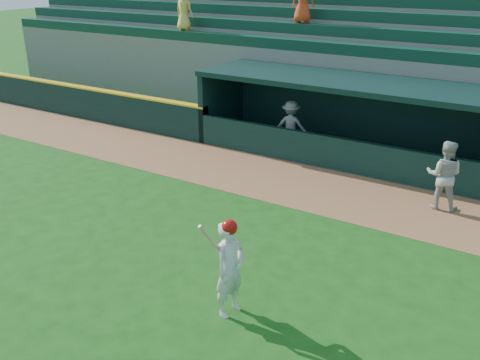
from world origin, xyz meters
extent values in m
plane|color=#174C13|center=(0.00, 0.00, 0.00)|extent=(120.00, 120.00, 0.00)
cube|color=#8E5C38|center=(0.00, 4.90, 0.01)|extent=(40.00, 3.00, 0.01)
cube|color=black|center=(-12.25, 6.55, 0.60)|extent=(15.50, 0.30, 1.20)
cube|color=yellow|center=(-12.25, 6.55, 1.23)|extent=(15.50, 0.32, 0.06)
imported|color=#A9AAA4|center=(3.48, 5.42, 0.88)|extent=(0.94, 0.77, 1.75)
imported|color=#AAA9A4|center=(-1.78, 7.48, 0.81)|extent=(1.18, 0.90, 1.62)
cube|color=slate|center=(0.00, 7.70, 0.02)|extent=(9.00, 2.60, 0.04)
cube|color=black|center=(-4.60, 7.70, 1.15)|extent=(0.20, 2.60, 2.30)
cube|color=black|center=(0.00, 9.00, 1.15)|extent=(9.40, 0.20, 2.30)
cube|color=black|center=(0.00, 7.70, 2.38)|extent=(9.40, 2.80, 0.16)
cube|color=black|center=(0.00, 6.48, 0.50)|extent=(9.00, 0.16, 1.00)
cube|color=brown|center=(0.00, 8.50, 0.25)|extent=(8.40, 0.45, 0.10)
cube|color=slate|center=(0.00, 9.53, 1.46)|extent=(34.00, 0.85, 2.91)
cube|color=#0F3828|center=(0.00, 9.41, 3.09)|extent=(34.00, 0.60, 0.36)
cube|color=slate|center=(0.00, 10.38, 1.68)|extent=(34.00, 0.85, 3.36)
cube|color=#0F3828|center=(0.00, 10.26, 3.54)|extent=(34.00, 0.60, 0.36)
cube|color=slate|center=(0.00, 11.22, 1.91)|extent=(34.00, 0.85, 3.81)
cube|color=#0F3828|center=(0.00, 11.11, 3.99)|extent=(34.00, 0.60, 0.36)
cube|color=slate|center=(0.00, 12.07, 2.13)|extent=(34.00, 0.85, 4.26)
cube|color=#0F3828|center=(0.00, 11.96, 4.44)|extent=(34.00, 0.60, 0.36)
cube|color=slate|center=(0.00, 12.93, 2.35)|extent=(34.00, 0.85, 4.71)
cube|color=slate|center=(0.00, 13.78, 2.58)|extent=(34.00, 0.85, 5.16)
cube|color=slate|center=(0.00, 14.62, 2.80)|extent=(34.00, 0.85, 5.61)
cube|color=slate|center=(0.00, 15.20, 2.80)|extent=(34.50, 0.30, 5.61)
imported|color=gold|center=(-7.50, 9.43, 4.04)|extent=(0.76, 0.51, 1.53)
imported|color=silver|center=(1.43, -0.99, 0.86)|extent=(0.48, 0.67, 1.73)
sphere|color=#AA0F09|center=(1.43, -0.99, 1.66)|extent=(0.27, 0.27, 0.27)
cylinder|color=#D5B289|center=(1.25, -1.21, 1.43)|extent=(0.29, 0.46, 0.76)
camera|label=1|loc=(5.77, -7.49, 5.66)|focal=40.00mm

